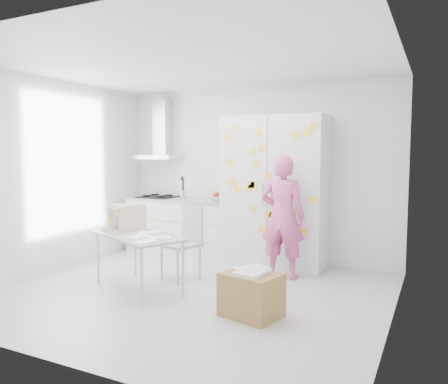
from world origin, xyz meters
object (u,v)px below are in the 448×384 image
at_px(person, 283,217).
at_px(desk, 130,225).
at_px(cardboard_box, 251,294).
at_px(chair, 185,238).

bearing_deg(person, desk, 33.40).
bearing_deg(cardboard_box, person, 96.84).
bearing_deg(person, chair, 26.79).
bearing_deg(person, cardboard_box, 94.10).
bearing_deg(chair, desk, -110.54).
distance_m(chair, cardboard_box, 1.59).
distance_m(person, cardboard_box, 1.61).
height_order(desk, cardboard_box, desk).
distance_m(desk, cardboard_box, 1.88).
bearing_deg(chair, person, 50.84).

